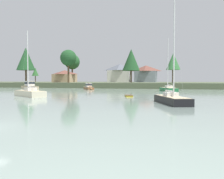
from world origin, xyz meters
The scene contains 16 objects.
far_shore_bank centered at (0.00, 97.99, 1.00)m, with size 201.28×51.01×1.99m, color #4C563D.
cruiser_sand centered at (-38.69, 63.44, 0.63)m, with size 9.38×7.51×5.52m.
cruiser_wood centered at (-16.04, 62.91, 0.45)m, with size 5.82×7.32×4.07m.
sailboat_cream centered at (-15.16, 28.31, 0.28)m, with size 9.14×7.65×13.24m.
sailboat_green centered at (9.29, 56.31, 0.30)m, with size 5.47×9.76×15.22m.
sailboat_black centered at (11.43, 20.28, 0.28)m, with size 5.37×9.12×13.93m.
dinghy_yellow centered at (3.25, 32.25, 0.11)m, with size 2.18×3.16×0.43m.
shore_tree_center centered at (9.79, 80.25, 9.69)m, with size 5.06×5.06×10.92m.
shore_tree_far_right centered at (-48.95, 77.10, 11.65)m, with size 7.56×7.56×14.32m.
shore_tree_right centered at (-29.41, 75.96, 11.46)m, with size 6.25×6.25×12.69m.
shore_tree_right_mid centered at (-38.32, 99.29, 11.75)m, with size 7.33×7.33×13.49m.
shore_tree_far_left centered at (-7.80, 91.15, 11.45)m, with size 7.43×7.43×14.03m.
shore_tree_center_left centered at (-57.10, 96.93, 7.05)m, with size 3.31×3.31×7.12m.
cottage_eastern centered at (-3.18, 103.18, 5.99)m, with size 10.49×8.13×7.72m.
cottage_near_water centered at (-16.38, 106.06, 6.52)m, with size 11.53×7.70×8.74m.
cottage_behind_trees centered at (-39.20, 92.78, 4.84)m, with size 9.49×9.32×5.50m.
Camera 1 is at (12.62, -13.78, 3.16)m, focal length 40.58 mm.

